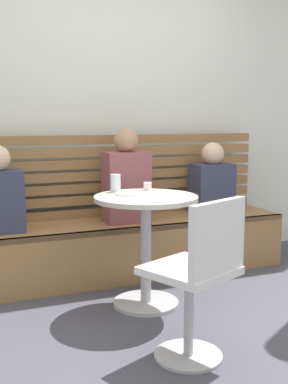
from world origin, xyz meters
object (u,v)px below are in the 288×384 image
at_px(person_adult, 126,180).
at_px(plate_small, 129,194).
at_px(cup_espresso_small, 148,186).
at_px(white_chair, 199,274).
at_px(cup_glass_tall, 116,183).
at_px(booth_bench, 121,248).
at_px(cafe_table, 146,229).
at_px(person_child_left, 212,182).

height_order(person_adult, plate_small, person_adult).
bearing_deg(cup_espresso_small, white_chair, -98.48).
bearing_deg(cup_glass_tall, booth_bench, 65.52).
xyz_separation_m(cafe_table, person_adult, (0.09, 0.61, 0.25)).
distance_m(cafe_table, cup_glass_tall, 0.39).
height_order(cafe_table, person_child_left, person_child_left).
distance_m(person_child_left, cup_espresso_small, 0.90).
bearing_deg(cafe_table, white_chair, -93.29).
height_order(cup_espresso_small, plate_small, cup_espresso_small).
bearing_deg(white_chair, plate_small, 92.57).
height_order(person_adult, cup_espresso_small, person_adult).
relative_size(booth_bench, cup_espresso_small, 48.21).
bearing_deg(person_adult, person_child_left, 4.57).
xyz_separation_m(person_child_left, cup_glass_tall, (-1.01, -0.43, 0.10)).
bearing_deg(booth_bench, person_adult, -32.50).
xyz_separation_m(person_adult, person_child_left, (0.80, 0.06, -0.06)).
distance_m(white_chair, cup_glass_tall, 1.11).
bearing_deg(person_child_left, white_chair, -122.26).
distance_m(person_child_left, cup_glass_tall, 1.11).
bearing_deg(plate_small, person_child_left, 31.01).
distance_m(cafe_table, plate_small, 0.26).
bearing_deg(cafe_table, booth_bench, 85.16).
bearing_deg(person_adult, cup_espresso_small, -87.31).
relative_size(person_child_left, cup_glass_tall, 5.01).
bearing_deg(white_chair, cafe_table, 86.71).
bearing_deg(white_chair, person_child_left, 57.74).
xyz_separation_m(white_chair, person_child_left, (0.94, 1.49, 0.24)).
height_order(cafe_table, white_chair, white_chair).
relative_size(person_adult, cup_glass_tall, 6.06).
height_order(cafe_table, plate_small, plate_small).
bearing_deg(cup_glass_tall, person_child_left, 22.95).
distance_m(white_chair, cup_espresso_small, 1.10).
relative_size(person_adult, person_child_left, 1.21).
height_order(white_chair, cup_espresso_small, white_chair).
distance_m(cafe_table, cup_espresso_small, 0.36).
xyz_separation_m(booth_bench, person_child_left, (0.84, 0.04, 0.48)).
xyz_separation_m(cup_glass_tall, cup_espresso_small, (0.23, -0.02, -0.03)).
relative_size(booth_bench, cup_glass_tall, 22.50).
bearing_deg(booth_bench, person_child_left, 2.77).
bearing_deg(person_adult, booth_bench, 147.50).
bearing_deg(cup_glass_tall, cafe_table, -63.60).
xyz_separation_m(cup_glass_tall, plate_small, (0.04, -0.16, -0.05)).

